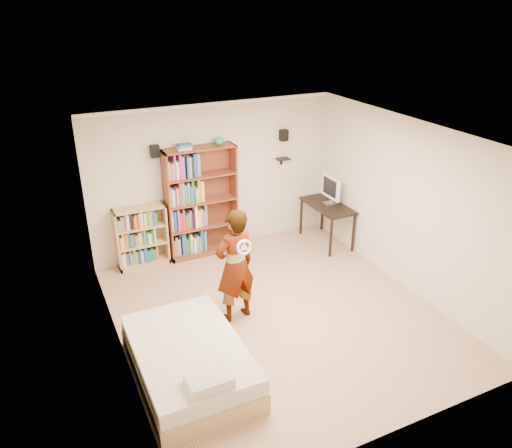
{
  "coord_description": "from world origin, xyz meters",
  "views": [
    {
      "loc": [
        -2.94,
        -5.47,
        4.33
      ],
      "look_at": [
        -0.06,
        0.6,
        1.24
      ],
      "focal_mm": 35.0,
      "sensor_mm": 36.0,
      "label": 1
    }
  ],
  "objects": [
    {
      "name": "ground",
      "position": [
        0.0,
        0.0,
        0.0
      ],
      "size": [
        4.5,
        5.0,
        0.01
      ],
      "primitive_type": "cube",
      "color": "tan",
      "rests_on": "ground"
    },
    {
      "name": "room_shell",
      "position": [
        0.0,
        0.0,
        1.76
      ],
      "size": [
        4.52,
        5.02,
        2.71
      ],
      "color": "beige",
      "rests_on": "ground"
    },
    {
      "name": "crown_molding",
      "position": [
        0.0,
        0.0,
        2.67
      ],
      "size": [
        4.5,
        5.0,
        0.06
      ],
      "color": "white",
      "rests_on": "room_shell"
    },
    {
      "name": "speaker_left",
      "position": [
        -1.05,
        2.4,
        2.0
      ],
      "size": [
        0.14,
        0.12,
        0.2
      ],
      "primitive_type": "cube",
      "color": "black",
      "rests_on": "room_shell"
    },
    {
      "name": "speaker_right",
      "position": [
        1.35,
        2.4,
        2.0
      ],
      "size": [
        0.14,
        0.12,
        0.2
      ],
      "primitive_type": "cube",
      "color": "black",
      "rests_on": "room_shell"
    },
    {
      "name": "wall_shelf",
      "position": [
        1.35,
        2.41,
        1.55
      ],
      "size": [
        0.25,
        0.16,
        0.02
      ],
      "primitive_type": "cube",
      "color": "black",
      "rests_on": "room_shell"
    },
    {
      "name": "tall_bookshelf",
      "position": [
        -0.32,
        2.32,
        1.0
      ],
      "size": [
        1.26,
        0.37,
        2.0
      ],
      "primitive_type": null,
      "color": "brown",
      "rests_on": "ground"
    },
    {
      "name": "low_bookshelf",
      "position": [
        -1.43,
        2.34,
        0.55
      ],
      "size": [
        0.87,
        0.33,
        1.09
      ],
      "primitive_type": null,
      "color": "tan",
      "rests_on": "ground"
    },
    {
      "name": "computer_desk",
      "position": [
        1.94,
        1.72,
        0.39
      ],
      "size": [
        0.57,
        1.14,
        0.78
      ],
      "primitive_type": null,
      "color": "black",
      "rests_on": "ground"
    },
    {
      "name": "imac",
      "position": [
        2.0,
        1.76,
        1.04
      ],
      "size": [
        0.15,
        0.53,
        0.53
      ],
      "primitive_type": null,
      "rotation": [
        0.0,
        0.0,
        -0.08
      ],
      "color": "white",
      "rests_on": "computer_desk"
    },
    {
      "name": "daybed",
      "position": [
        -1.59,
        -0.7,
        0.29
      ],
      "size": [
        1.27,
        1.96,
        0.58
      ],
      "primitive_type": null,
      "color": "silver",
      "rests_on": "ground"
    },
    {
      "name": "person",
      "position": [
        -0.58,
        0.2,
        0.86
      ],
      "size": [
        0.69,
        0.51,
        1.72
      ],
      "primitive_type": "imported",
      "rotation": [
        0.0,
        0.0,
        3.32
      ],
      "color": "black",
      "rests_on": "ground"
    },
    {
      "name": "wii_wheel",
      "position": [
        -0.58,
        -0.12,
        1.3
      ],
      "size": [
        0.22,
        0.08,
        0.22
      ],
      "primitive_type": "torus",
      "rotation": [
        1.36,
        0.0,
        0.0
      ],
      "color": "white",
      "rests_on": "person"
    },
    {
      "name": "navy_bag",
      "position": [
        -0.79,
        2.34,
        0.22
      ],
      "size": [
        0.33,
        0.22,
        0.44
      ],
      "primitive_type": null,
      "rotation": [
        0.0,
        0.0,
        -0.02
      ],
      "color": "black",
      "rests_on": "ground"
    }
  ]
}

